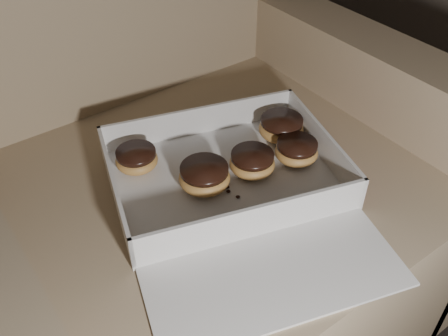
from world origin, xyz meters
TOP-DOWN VIEW (x-y plane):
  - armchair at (0.91, 0.36)m, footprint 0.89×0.75m
  - bakery_box at (0.92, 0.22)m, footprint 0.47×0.51m
  - donut_a at (0.97, 0.24)m, footprint 0.08×0.08m
  - donut_b at (0.82, 0.37)m, footprint 0.07×0.07m
  - donut_c at (1.07, 0.29)m, footprint 0.08×0.08m
  - donut_d at (1.05, 0.22)m, footprint 0.07×0.07m
  - donut_e at (0.88, 0.26)m, footprint 0.08×0.08m
  - crumb_a at (0.91, 0.23)m, footprint 0.01×0.01m
  - crumb_b at (0.91, 0.21)m, footprint 0.01×0.01m
  - crumb_c at (0.91, 0.24)m, footprint 0.01×0.01m
  - crumb_d at (0.88, 0.18)m, footprint 0.01×0.01m

SIDE VIEW (x-z plane):
  - armchair at x=0.91m, z-range -0.17..0.76m
  - crumb_a at x=0.91m, z-range 0.42..0.43m
  - crumb_b at x=0.91m, z-range 0.42..0.43m
  - crumb_c at x=0.91m, z-range 0.42..0.43m
  - crumb_d at x=0.88m, z-range 0.42..0.43m
  - bakery_box at x=0.92m, z-range 0.40..0.46m
  - donut_b at x=0.82m, z-range 0.43..0.46m
  - donut_d at x=1.05m, z-range 0.43..0.46m
  - donut_a at x=0.97m, z-range 0.43..0.46m
  - donut_c at x=1.07m, z-range 0.43..0.47m
  - donut_e at x=0.88m, z-range 0.43..0.47m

